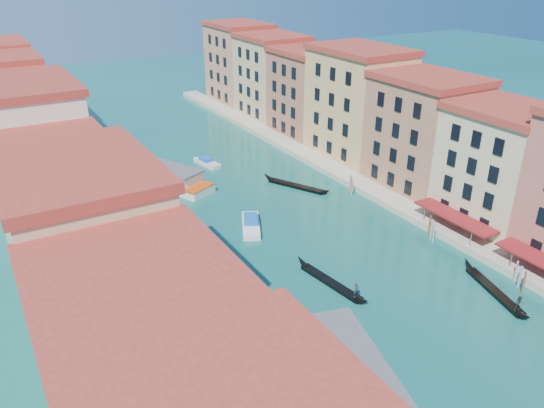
{
  "coord_description": "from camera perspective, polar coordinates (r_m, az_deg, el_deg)",
  "views": [
    {
      "loc": [
        -32.57,
        -4.84,
        35.74
      ],
      "look_at": [
        -1.36,
        48.8,
        6.51
      ],
      "focal_mm": 35.0,
      "sensor_mm": 36.0,
      "label": 1
    }
  ],
  "objects": [
    {
      "name": "left_bank_palazzos",
      "position": [
        74.52,
        -23.17,
        2.66
      ],
      "size": [
        12.8,
        128.4,
        21.0
      ],
      "color": "beige",
      "rests_on": "ground"
    },
    {
      "name": "right_bank_palazzos",
      "position": [
        97.31,
        11.38,
        9.23
      ],
      "size": [
        12.8,
        128.4,
        21.0
      ],
      "color": "#9F4836",
      "rests_on": "ground"
    },
    {
      "name": "quay",
      "position": [
        95.38,
        7.26,
        3.32
      ],
      "size": [
        4.0,
        140.0,
        1.0
      ],
      "primitive_type": "cube",
      "color": "#B0A98E",
      "rests_on": "ground"
    },
    {
      "name": "mooring_poles_right",
      "position": [
        70.62,
        23.27,
        -6.26
      ],
      "size": [
        1.44,
        54.24,
        3.2
      ],
      "color": "#543A1C",
      "rests_on": "ground"
    },
    {
      "name": "vaporetto_near",
      "position": [
        49.36,
        9.93,
        -19.18
      ],
      "size": [
        10.5,
        23.01,
        3.34
      ],
      "rotation": [
        0.0,
        0.0,
        -0.25
      ],
      "color": "silver",
      "rests_on": "ground"
    },
    {
      "name": "vaporetto_far",
      "position": [
        94.05,
        -12.52,
        3.27
      ],
      "size": [
        14.56,
        22.93,
        3.41
      ],
      "rotation": [
        0.0,
        0.0,
        0.44
      ],
      "color": "white",
      "rests_on": "ground"
    },
    {
      "name": "gondola_fore",
      "position": [
        64.31,
        6.36,
        -8.27
      ],
      "size": [
        2.7,
        12.58,
        2.51
      ],
      "rotation": [
        0.0,
        0.0,
        0.14
      ],
      "color": "black",
      "rests_on": "ground"
    },
    {
      "name": "gondola_right",
      "position": [
        67.43,
        22.95,
        -8.57
      ],
      "size": [
        4.48,
        12.67,
        2.58
      ],
      "rotation": [
        0.0,
        0.0,
        -0.28
      ],
      "color": "black",
      "rests_on": "ground"
    },
    {
      "name": "gondola_far",
      "position": [
        90.0,
        2.45,
        2.07
      ],
      "size": [
        7.12,
        12.53,
        1.92
      ],
      "rotation": [
        0.0,
        0.0,
        0.48
      ],
      "color": "black",
      "rests_on": "ground"
    },
    {
      "name": "motorboat_mid",
      "position": [
        76.44,
        -2.29,
        -2.16
      ],
      "size": [
        5.49,
        7.9,
        1.58
      ],
      "rotation": [
        0.0,
        0.0,
        -0.45
      ],
      "color": "white",
      "rests_on": "ground"
    },
    {
      "name": "motorboat_far",
      "position": [
        100.49,
        -7.02,
        4.5
      ],
      "size": [
        3.1,
        6.58,
        1.31
      ],
      "rotation": [
        0.0,
        0.0,
        0.18
      ],
      "color": "silver",
      "rests_on": "ground"
    }
  ]
}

